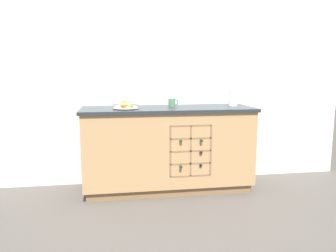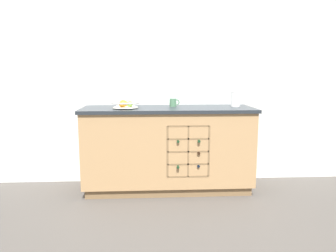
{
  "view_description": "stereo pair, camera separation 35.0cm",
  "coord_description": "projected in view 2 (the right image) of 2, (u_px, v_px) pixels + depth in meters",
  "views": [
    {
      "loc": [
        -0.55,
        -3.42,
        1.27
      ],
      "look_at": [
        0.0,
        0.0,
        0.71
      ],
      "focal_mm": 35.0,
      "sensor_mm": 36.0,
      "label": 1
    },
    {
      "loc": [
        -0.2,
        -3.46,
        1.27
      ],
      "look_at": [
        0.0,
        0.0,
        0.71
      ],
      "focal_mm": 35.0,
      "sensor_mm": 36.0,
      "label": 2
    }
  ],
  "objects": [
    {
      "name": "ground_plane",
      "position": [
        168.0,
        189.0,
        3.62
      ],
      "size": [
        14.0,
        14.0,
        0.0
      ],
      "primitive_type": "plane",
      "color": "#4C4742"
    },
    {
      "name": "back_wall",
      "position": [
        166.0,
        72.0,
        3.76
      ],
      "size": [
        4.4,
        0.06,
        2.55
      ],
      "primitive_type": "cube",
      "color": "silver",
      "rests_on": "ground_plane"
    },
    {
      "name": "kitchen_island",
      "position": [
        168.0,
        148.0,
        3.54
      ],
      "size": [
        1.82,
        0.62,
        0.9
      ],
      "color": "brown",
      "rests_on": "ground_plane"
    },
    {
      "name": "fruit_bowl",
      "position": [
        126.0,
        104.0,
        3.37
      ],
      "size": [
        0.29,
        0.29,
        0.09
      ],
      "color": "silver",
      "rests_on": "kitchen_island"
    },
    {
      "name": "ceramic_mug",
      "position": [
        173.0,
        102.0,
        3.58
      ],
      "size": [
        0.11,
        0.07,
        0.09
      ],
      "color": "#4C7A56",
      "rests_on": "kitchen_island"
    },
    {
      "name": "white_pitcher",
      "position": [
        236.0,
        99.0,
        3.57
      ],
      "size": [
        0.16,
        0.11,
        0.16
      ],
      "color": "white",
      "rests_on": "kitchen_island"
    }
  ]
}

